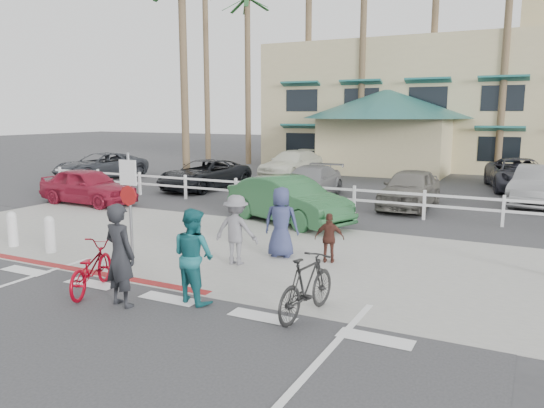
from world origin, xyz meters
The scene contains 34 objects.
ground centered at (0.00, 0.00, 0.00)m, with size 140.00×140.00×0.00m, color #333335.
bike_path centered at (0.00, -2.00, 0.00)m, with size 12.00×16.00×0.01m, color #333335.
sidewalk_plaza centered at (0.00, 4.50, 0.01)m, with size 22.00×7.00×0.01m, color gray.
cross_street centered at (0.00, 8.50, 0.00)m, with size 40.00×5.00×0.01m, color #333335.
parking_lot centered at (0.00, 18.00, 0.00)m, with size 50.00×16.00×0.01m, color #333335.
curb_red centered at (-3.00, 1.20, 0.01)m, with size 7.00×0.25×0.02m, color maroon.
rail_fence centered at (0.50, 10.50, 0.50)m, with size 29.40×0.16×1.00m, color silver, non-canonical shape.
building centered at (2.00, 31.00, 5.65)m, with size 28.00×16.00×11.30m, color #CDBE8C, non-canonical shape.
sign_post centered at (-2.30, 2.20, 1.45)m, with size 0.50×0.10×2.90m, color gray, non-canonical shape.
bollard_0 centered at (-4.80, 2.00, 0.47)m, with size 0.26×0.26×0.95m, color silver, non-canonical shape.
bollard_1 centered at (-6.20, 2.00, 0.47)m, with size 0.26×0.26×0.95m, color silver, non-canonical shape.
palm_0 centered at (-16.00, 26.00, 7.50)m, with size 4.00×4.00×15.00m, color #183F1E, non-canonical shape.
palm_1 centered at (-12.00, 25.00, 6.50)m, with size 4.00×4.00×13.00m, color #183F1E, non-canonical shape.
palm_2 centered at (-8.00, 26.00, 8.00)m, with size 4.00×4.00×16.00m, color #183F1E, non-canonical shape.
palm_3 centered at (-4.00, 25.00, 7.00)m, with size 4.00×4.00×14.00m, color #183F1E, non-canonical shape.
palm_4 centered at (0.00, 26.00, 7.50)m, with size 4.00×4.00×15.00m, color #183F1E, non-canonical shape.
palm_5 centered at (4.00, 25.00, 6.50)m, with size 4.00×4.00×13.00m, color #183F1E, non-canonical shape.
palm_10 centered at (-10.00, 15.00, 6.00)m, with size 4.00×4.00×12.00m, color #183F1E, non-canonical shape.
bike_red centered at (-1.65, 0.29, 0.48)m, with size 0.64×1.83×0.96m, color maroon.
rider_red centered at (-0.57, -0.05, 0.95)m, with size 0.70×0.46×1.91m, color black.
bike_black centered at (2.66, 1.01, 0.55)m, with size 0.52×1.83×1.10m, color black.
rider_black centered at (0.49, 0.73, 0.89)m, with size 0.87×0.67×1.78m, color #175D63.
pedestrian_a centered at (-0.08, 3.24, 0.82)m, with size 1.06×0.61×1.64m, color slate.
pedestrian_child centered at (1.81, 4.33, 0.59)m, with size 0.70×0.29×1.19m, color #4A251C.
pedestrian_b centered at (0.57, 4.30, 0.87)m, with size 0.85×0.55×1.74m, color navy.
car_white_sedan centered at (-1.01, 8.08, 0.74)m, with size 1.58×4.52×1.49m, color #255730.
car_red_compact centered at (-9.45, 7.82, 0.70)m, with size 1.66×4.12×1.41m, color maroon.
lot_car_0 centered at (-7.70, 13.24, 0.68)m, with size 2.27×4.92×1.37m, color black.
lot_car_1 centered at (-2.39, 13.13, 0.66)m, with size 1.84×4.52×1.31m, color gray.
lot_car_2 centered at (1.87, 12.58, 0.73)m, with size 1.72×4.27×1.46m, color slate.
lot_car_3 centered at (6.15, 15.38, 0.76)m, with size 1.61×4.61×1.52m, color gray.
lot_car_4 centered at (-6.02, 19.30, 0.73)m, with size 2.05×5.03×1.46m, color silver.
lot_car_5 centered at (5.28, 19.40, 0.73)m, with size 2.41×5.23×1.45m, color #30313B.
lot_car_6 centered at (-14.98, 14.08, 0.69)m, with size 2.30×5.00×1.39m, color #303339.
Camera 1 is at (6.08, -7.09, 3.49)m, focal length 35.00 mm.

